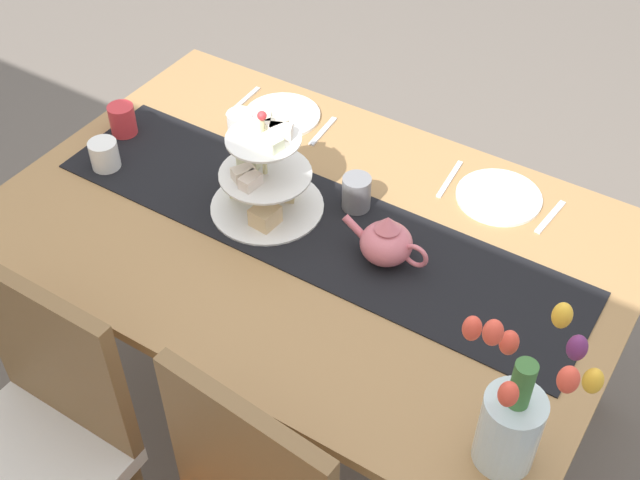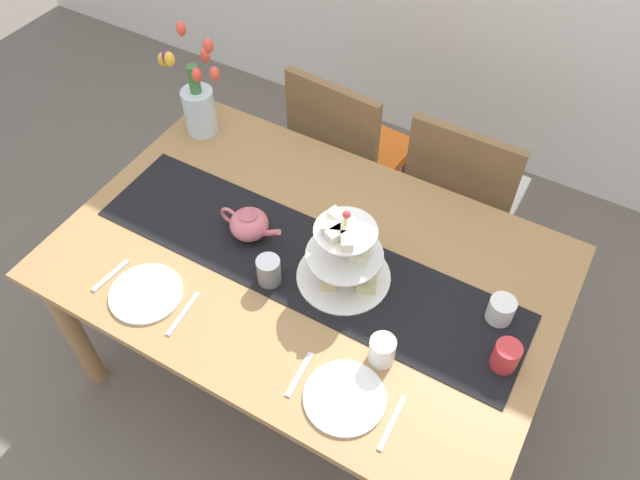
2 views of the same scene
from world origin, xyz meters
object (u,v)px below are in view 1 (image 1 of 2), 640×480
at_px(mug_white_text, 241,127).
at_px(fork_right, 323,131).
at_px(fork_left, 550,217).
at_px(dining_table, 311,252).
at_px(chair_right, 35,439).
at_px(tiered_cake_stand, 265,179).
at_px(dinner_plate_right, 282,115).
at_px(knife_left, 450,179).
at_px(mug_orange, 123,120).
at_px(teapot, 387,242).
at_px(cream_jug, 105,155).
at_px(knife_right, 243,101).
at_px(tulip_vase, 514,416).
at_px(mug_grey, 356,193).
at_px(dinner_plate_left, 499,197).

bearing_deg(mug_white_text, fork_right, -138.02).
bearing_deg(fork_left, mug_white_text, 10.31).
bearing_deg(dining_table, chair_right, 69.45).
relative_size(tiered_cake_stand, dinner_plate_right, 1.32).
height_order(knife_left, dinner_plate_right, dinner_plate_right).
bearing_deg(fork_right, tiered_cake_stand, 98.45).
relative_size(dining_table, mug_orange, 16.97).
bearing_deg(teapot, mug_orange, -3.01).
distance_m(cream_jug, knife_right, 0.48).
relative_size(fork_left, knife_left, 0.88).
distance_m(tulip_vase, knife_right, 1.38).
distance_m(dining_table, mug_grey, 0.20).
bearing_deg(fork_left, mug_orange, 14.92).
height_order(chair_right, mug_white_text, chair_right).
bearing_deg(chair_right, dinner_plate_left, -120.05).
bearing_deg(fork_left, dinner_plate_left, 0.00).
height_order(chair_right, tiered_cake_stand, tiered_cake_stand).
bearing_deg(cream_jug, mug_orange, -66.18).
bearing_deg(knife_right, cream_jug, 73.94).
xyz_separation_m(tiered_cake_stand, knife_left, (-0.36, -0.37, -0.10)).
distance_m(tulip_vase, dinner_plate_right, 1.26).
height_order(cream_jug, knife_right, cream_jug).
distance_m(fork_left, mug_white_text, 0.90).
xyz_separation_m(fork_left, mug_white_text, (0.88, 0.16, 0.04)).
bearing_deg(teapot, fork_right, -41.46).
bearing_deg(cream_jug, knife_left, -151.04).
bearing_deg(chair_right, dining_table, -110.55).
height_order(chair_right, mug_grey, chair_right).
bearing_deg(knife_left, dinner_plate_right, 0.00).
relative_size(dinner_plate_left, fork_right, 1.53).
bearing_deg(mug_grey, tulip_vase, 142.10).
height_order(chair_right, dinner_plate_right, chair_right).
relative_size(knife_left, mug_grey, 1.79).
bearing_deg(mug_orange, cream_jug, 113.82).
bearing_deg(tulip_vase, knife_left, -57.26).
xyz_separation_m(chair_right, mug_grey, (-0.34, -0.88, 0.28)).
relative_size(dinner_plate_left, fork_left, 1.53).
height_order(tiered_cake_stand, fork_left, tiered_cake_stand).
bearing_deg(fork_right, mug_white_text, 41.98).
height_order(dining_table, tulip_vase, tulip_vase).
xyz_separation_m(tulip_vase, fork_left, (0.17, -0.72, -0.14)).
bearing_deg(knife_left, dining_table, 58.90).
bearing_deg(fork_left, knife_right, 0.00).
height_order(teapot, mug_white_text, teapot).
bearing_deg(dinner_plate_left, chair_right, 59.95).
height_order(fork_left, knife_right, same).
distance_m(tiered_cake_stand, mug_grey, 0.24).
bearing_deg(tulip_vase, dinner_plate_left, -66.14).
xyz_separation_m(chair_right, mug_white_text, (0.09, -0.96, 0.27)).
bearing_deg(mug_grey, mug_orange, 6.18).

